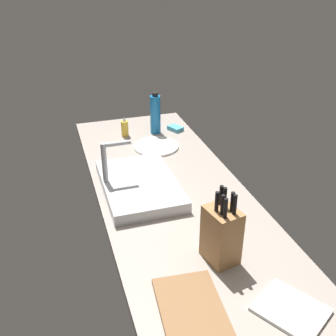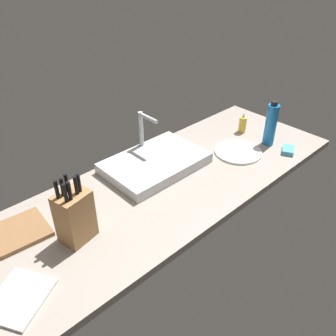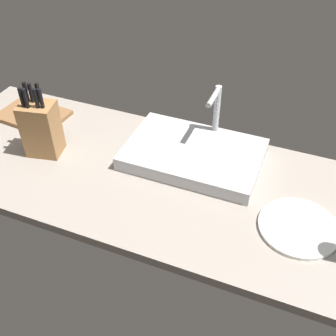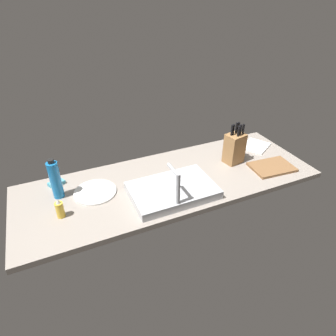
# 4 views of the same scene
# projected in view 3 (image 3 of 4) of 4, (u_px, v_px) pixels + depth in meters

# --- Properties ---
(countertop_slab) EXTENTS (1.91, 0.67, 0.04)m
(countertop_slab) POSITION_uv_depth(u_px,v_px,m) (168.00, 183.00, 1.48)
(countertop_slab) COLOR gray
(countertop_slab) RESTS_ON ground
(sink_basin) EXTENTS (0.50, 0.33, 0.05)m
(sink_basin) POSITION_uv_depth(u_px,v_px,m) (193.00, 154.00, 1.53)
(sink_basin) COLOR #B7BABF
(sink_basin) RESTS_ON countertop_slab
(faucet) EXTENTS (0.06, 0.14, 0.24)m
(faucet) POSITION_uv_depth(u_px,v_px,m) (216.00, 112.00, 1.54)
(faucet) COLOR #B7BABF
(faucet) RESTS_ON countertop_slab
(knife_block) EXTENTS (0.14, 0.12, 0.28)m
(knife_block) POSITION_uv_depth(u_px,v_px,m) (41.00, 128.00, 1.52)
(knife_block) COLOR #9E7042
(knife_block) RESTS_ON countertop_slab
(cutting_board) EXTENTS (0.30, 0.22, 0.02)m
(cutting_board) POSITION_uv_depth(u_px,v_px,m) (33.00, 115.00, 1.77)
(cutting_board) COLOR brown
(cutting_board) RESTS_ON countertop_slab
(dinner_plate) EXTENTS (0.25, 0.25, 0.01)m
(dinner_plate) POSITION_uv_depth(u_px,v_px,m) (299.00, 227.00, 1.29)
(dinner_plate) COLOR white
(dinner_plate) RESTS_ON countertop_slab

